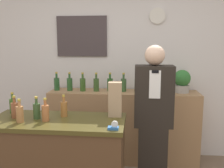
{
  "coord_description": "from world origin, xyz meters",
  "views": [
    {
      "loc": [
        0.3,
        -1.65,
        1.65
      ],
      "look_at": [
        0.02,
        1.13,
        1.19
      ],
      "focal_mm": 40.0,
      "sensor_mm": 36.0,
      "label": 1
    }
  ],
  "objects": [
    {
      "name": "counter_bottle_3",
      "position": [
        -0.64,
        0.55,
        1.02
      ],
      "size": [
        0.07,
        0.07,
        0.22
      ],
      "color": "#34512A",
      "rests_on": "display_counter"
    },
    {
      "name": "back_shelf",
      "position": [
        0.12,
        1.72,
        0.5
      ],
      "size": [
        2.05,
        0.43,
        0.99
      ],
      "color": "#9E754C",
      "rests_on": "ground_plane"
    },
    {
      "name": "display_counter",
      "position": [
        -0.45,
        0.54,
        0.47
      ],
      "size": [
        1.29,
        0.59,
        0.94
      ],
      "color": "#4C331E",
      "rests_on": "ground_plane"
    },
    {
      "name": "tape_dispenser",
      "position": [
        0.12,
        0.33,
        0.96
      ],
      "size": [
        0.09,
        0.06,
        0.07
      ],
      "color": "#2D66A8",
      "rests_on": "display_counter"
    },
    {
      "name": "counter_bottle_0",
      "position": [
        -0.96,
        0.72,
        1.02
      ],
      "size": [
        0.07,
        0.07,
        0.22
      ],
      "color": "#34591E",
      "rests_on": "display_counter"
    },
    {
      "name": "shelf_bottle_2",
      "position": [
        -0.45,
        1.71,
        1.09
      ],
      "size": [
        0.08,
        0.08,
        0.26
      ],
      "color": "#345521",
      "rests_on": "back_shelf"
    },
    {
      "name": "counter_bottle_5",
      "position": [
        -0.4,
        0.65,
        1.02
      ],
      "size": [
        0.07,
        0.07,
        0.22
      ],
      "color": "#9C632E",
      "rests_on": "display_counter"
    },
    {
      "name": "potted_plant",
      "position": [
        0.9,
        1.74,
        1.15
      ],
      "size": [
        0.22,
        0.22,
        0.31
      ],
      "color": "#9E998E",
      "rests_on": "back_shelf"
    },
    {
      "name": "shelf_bottle_6",
      "position": [
        0.31,
        1.71,
        1.09
      ],
      "size": [
        0.08,
        0.08,
        0.26
      ],
      "color": "#344E27",
      "rests_on": "back_shelf"
    },
    {
      "name": "shelf_bottle_1",
      "position": [
        -0.64,
        1.72,
        1.09
      ],
      "size": [
        0.08,
        0.08,
        0.26
      ],
      "color": "#295326",
      "rests_on": "back_shelf"
    },
    {
      "name": "shelf_bottle_3",
      "position": [
        -0.26,
        1.71,
        1.09
      ],
      "size": [
        0.08,
        0.08,
        0.26
      ],
      "color": "#345124",
      "rests_on": "back_shelf"
    },
    {
      "name": "shopkeeper",
      "position": [
        0.48,
        1.01,
        0.81
      ],
      "size": [
        0.41,
        0.26,
        1.63
      ],
      "color": "black",
      "rests_on": "ground_plane"
    },
    {
      "name": "shelf_bottle_8",
      "position": [
        0.68,
        1.71,
        1.09
      ],
      "size": [
        0.08,
        0.08,
        0.26
      ],
      "color": "#324C1F",
      "rests_on": "back_shelf"
    },
    {
      "name": "counter_bottle_4",
      "position": [
        -0.53,
        0.49,
        1.02
      ],
      "size": [
        0.07,
        0.07,
        0.22
      ],
      "color": "#A76236",
      "rests_on": "display_counter"
    },
    {
      "name": "shelf_bottle_4",
      "position": [
        -0.07,
        1.74,
        1.09
      ],
      "size": [
        0.08,
        0.08,
        0.26
      ],
      "color": "#265320",
      "rests_on": "back_shelf"
    },
    {
      "name": "shelf_bottle_7",
      "position": [
        0.5,
        1.72,
        1.09
      ],
      "size": [
        0.08,
        0.08,
        0.26
      ],
      "color": "#304A25",
      "rests_on": "back_shelf"
    },
    {
      "name": "counter_bottle_2",
      "position": [
        -0.75,
        0.43,
        1.02
      ],
      "size": [
        0.07,
        0.07,
        0.22
      ],
      "color": "#A56E3F",
      "rests_on": "display_counter"
    },
    {
      "name": "paper_bag",
      "position": [
        0.09,
        0.72,
        1.11
      ],
      "size": [
        0.13,
        0.12,
        0.34
      ],
      "color": "tan",
      "rests_on": "display_counter"
    },
    {
      "name": "shelf_bottle_5",
      "position": [
        0.12,
        1.73,
        1.09
      ],
      "size": [
        0.08,
        0.08,
        0.26
      ],
      "color": "#31532B",
      "rests_on": "back_shelf"
    },
    {
      "name": "counter_bottle_1",
      "position": [
        -0.86,
        0.55,
        1.02
      ],
      "size": [
        0.07,
        0.07,
        0.22
      ],
      "color": "brown",
      "rests_on": "display_counter"
    },
    {
      "name": "back_wall",
      "position": [
        -0.01,
        2.0,
        1.36
      ],
      "size": [
        5.2,
        0.09,
        2.7
      ],
      "color": "silver",
      "rests_on": "ground_plane"
    },
    {
      "name": "shelf_bottle_0",
      "position": [
        -0.83,
        1.72,
        1.09
      ],
      "size": [
        0.08,
        0.08,
        0.26
      ],
      "color": "#275228",
      "rests_on": "back_shelf"
    }
  ]
}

